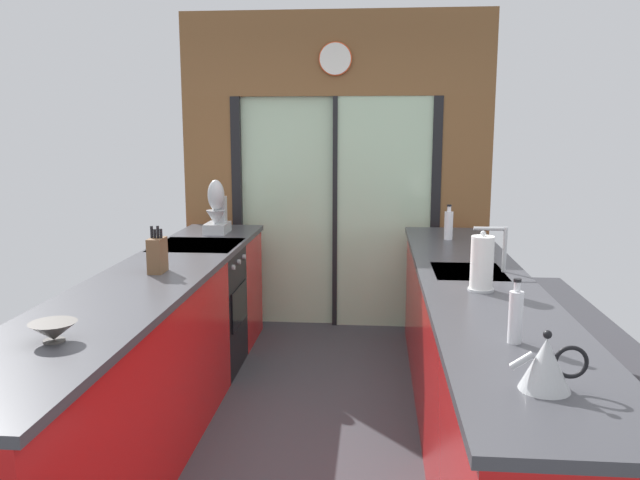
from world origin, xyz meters
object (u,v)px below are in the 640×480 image
at_px(mixing_bowl, 53,331).
at_px(oven_range, 199,308).
at_px(paper_towel_roll, 482,264).
at_px(stand_mixer, 217,213).
at_px(kettle, 546,364).
at_px(knife_block, 157,255).
at_px(soap_bottle_near, 516,316).
at_px(soap_bottle_far, 449,225).

bearing_deg(mixing_bowl, oven_range, 90.50).
xyz_separation_m(mixing_bowl, paper_towel_roll, (1.78, 0.95, 0.10)).
bearing_deg(stand_mixer, kettle, -58.59).
relative_size(mixing_bowl, stand_mixer, 0.44).
bearing_deg(oven_range, knife_block, -88.81).
bearing_deg(paper_towel_roll, soap_bottle_near, -90.00).
height_order(soap_bottle_near, paper_towel_roll, paper_towel_roll).
xyz_separation_m(oven_range, soap_bottle_near, (1.80, -1.96, 0.57)).
distance_m(knife_block, paper_towel_roll, 1.80).
height_order(mixing_bowl, paper_towel_roll, paper_towel_roll).
bearing_deg(knife_block, mixing_bowl, -90.00).
xyz_separation_m(knife_block, kettle, (1.78, -1.52, -0.02)).
xyz_separation_m(mixing_bowl, stand_mixer, (0.00, 2.61, 0.12)).
bearing_deg(soap_bottle_near, kettle, -89.74).
distance_m(knife_block, kettle, 2.34).
bearing_deg(knife_block, paper_towel_roll, -8.31).
height_order(knife_block, kettle, knife_block).
xyz_separation_m(mixing_bowl, soap_bottle_far, (1.78, 2.46, 0.07)).
height_order(soap_bottle_near, soap_bottle_far, soap_bottle_far).
height_order(knife_block, stand_mixer, stand_mixer).
xyz_separation_m(knife_block, soap_bottle_near, (1.78, -1.07, 0.00)).
relative_size(knife_block, paper_towel_roll, 0.87).
xyz_separation_m(oven_range, knife_block, (0.02, -0.89, 0.57)).
bearing_deg(mixing_bowl, paper_towel_roll, 28.05).
xyz_separation_m(stand_mixer, paper_towel_roll, (1.78, -1.66, -0.02)).
distance_m(knife_block, soap_bottle_far, 2.18).
bearing_deg(soap_bottle_near, soap_bottle_far, 90.00).
bearing_deg(soap_bottle_far, knife_block, -144.91).
distance_m(oven_range, knife_block, 1.05).
bearing_deg(paper_towel_roll, kettle, -89.91).
distance_m(stand_mixer, paper_towel_roll, 2.43).
relative_size(mixing_bowl, soap_bottle_near, 0.72).
relative_size(kettle, paper_towel_roll, 0.79).
xyz_separation_m(soap_bottle_near, paper_towel_roll, (0.00, 0.81, 0.03)).
height_order(stand_mixer, kettle, stand_mixer).
distance_m(mixing_bowl, soap_bottle_far, 3.04).
xyz_separation_m(mixing_bowl, soap_bottle_near, (1.78, 0.14, 0.07)).
bearing_deg(soap_bottle_near, knife_block, 149.04).
bearing_deg(oven_range, soap_bottle_near, -47.40).
relative_size(mixing_bowl, knife_block, 0.68).
distance_m(knife_block, stand_mixer, 1.40).
bearing_deg(soap_bottle_far, kettle, -89.96).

